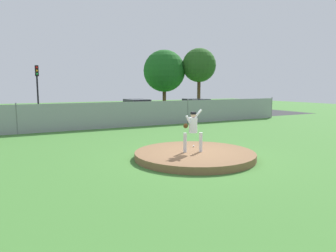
{
  "coord_description": "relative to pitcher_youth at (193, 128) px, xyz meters",
  "views": [
    {
      "loc": [
        -6.44,
        -9.91,
        2.79
      ],
      "look_at": [
        0.04,
        2.28,
        1.01
      ],
      "focal_mm": 33.11,
      "sensor_mm": 36.0,
      "label": 1
    }
  ],
  "objects": [
    {
      "name": "ground_plane",
      "position": [
        0.1,
        6.0,
        -1.22
      ],
      "size": [
        80.0,
        80.0,
        0.0
      ],
      "primitive_type": "plane",
      "color": "#427A33"
    },
    {
      "name": "asphalt_strip",
      "position": [
        0.1,
        14.5,
        -1.22
      ],
      "size": [
        44.0,
        7.0,
        0.01
      ],
      "primitive_type": "cube",
      "color": "#2B2B2D",
      "rests_on": "ground_plane"
    },
    {
      "name": "pitchers_mound",
      "position": [
        0.1,
        -0.0,
        -1.09
      ],
      "size": [
        4.66,
        4.66,
        0.27
      ],
      "primitive_type": "cylinder",
      "color": "brown",
      "rests_on": "ground_plane"
    },
    {
      "name": "pitcher_youth",
      "position": [
        0.0,
        0.0,
        0.0
      ],
      "size": [
        0.78,
        0.33,
        1.66
      ],
      "color": "silver",
      "rests_on": "pitchers_mound"
    },
    {
      "name": "baseball",
      "position": [
        0.57,
        0.81,
        -0.92
      ],
      "size": [
        0.07,
        0.07,
        0.07
      ],
      "primitive_type": "sphere",
      "color": "white",
      "rests_on": "pitchers_mound"
    },
    {
      "name": "chainlink_fence",
      "position": [
        0.1,
        10.0,
        -0.35
      ],
      "size": [
        29.19,
        0.07,
        1.84
      ],
      "color": "gray",
      "rests_on": "ground_plane"
    },
    {
      "name": "parked_car_teal",
      "position": [
        9.52,
        14.37,
        -0.44
      ],
      "size": [
        2.17,
        4.48,
        1.62
      ],
      "color": "#146066",
      "rests_on": "ground_plane"
    },
    {
      "name": "parked_car_champagne",
      "position": [
        3.8,
        14.92,
        -0.41
      ],
      "size": [
        1.78,
        4.74,
        1.68
      ],
      "color": "tan",
      "rests_on": "ground_plane"
    },
    {
      "name": "traffic_cone_orange",
      "position": [
        6.31,
        15.4,
        -0.96
      ],
      "size": [
        0.4,
        0.4,
        0.55
      ],
      "color": "orange",
      "rests_on": "asphalt_strip"
    },
    {
      "name": "traffic_light_near",
      "position": [
        -3.72,
        18.61,
        1.89
      ],
      "size": [
        0.28,
        0.46,
        4.53
      ],
      "color": "black",
      "rests_on": "ground_plane"
    },
    {
      "name": "tree_broad_right",
      "position": [
        11.5,
        24.66,
        3.43
      ],
      "size": [
        5.18,
        5.18,
        7.25
      ],
      "color": "#4C331E",
      "rests_on": "ground_plane"
    },
    {
      "name": "tree_slender_far",
      "position": [
        15.09,
        22.3,
        4.09
      ],
      "size": [
        4.12,
        4.12,
        7.4
      ],
      "color": "#4C331E",
      "rests_on": "ground_plane"
    }
  ]
}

